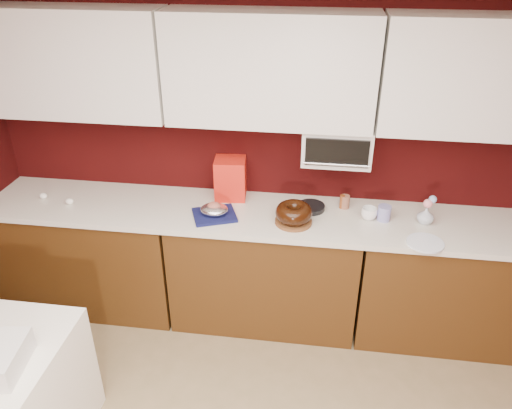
{
  "coord_description": "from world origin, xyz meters",
  "views": [
    {
      "loc": [
        0.35,
        -1.02,
        2.62
      ],
      "look_at": [
        -0.05,
        1.84,
        1.02
      ],
      "focal_mm": 35.0,
      "sensor_mm": 36.0,
      "label": 1
    }
  ],
  "objects_px": {
    "pandoro_box": "(230,178)",
    "blue_jar": "(384,213)",
    "coffee_mug": "(369,212)",
    "foil_ham_nest": "(214,209)",
    "toaster_oven": "(337,143)",
    "flower_vase": "(426,214)",
    "bundt_cake": "(294,213)"
  },
  "relations": [
    {
      "from": "toaster_oven",
      "to": "coffee_mug",
      "type": "xyz_separation_m",
      "value": [
        0.25,
        -0.15,
        -0.42
      ]
    },
    {
      "from": "foil_ham_nest",
      "to": "pandoro_box",
      "type": "bearing_deg",
      "value": 78.96
    },
    {
      "from": "bundt_cake",
      "to": "coffee_mug",
      "type": "bearing_deg",
      "value": 13.7
    },
    {
      "from": "blue_jar",
      "to": "flower_vase",
      "type": "bearing_deg",
      "value": -0.47
    },
    {
      "from": "pandoro_box",
      "to": "coffee_mug",
      "type": "xyz_separation_m",
      "value": [
        0.98,
        -0.19,
        -0.1
      ]
    },
    {
      "from": "toaster_oven",
      "to": "coffee_mug",
      "type": "relative_size",
      "value": 4.38
    },
    {
      "from": "pandoro_box",
      "to": "flower_vase",
      "type": "height_order",
      "value": "pandoro_box"
    },
    {
      "from": "blue_jar",
      "to": "flower_vase",
      "type": "distance_m",
      "value": 0.27
    },
    {
      "from": "toaster_oven",
      "to": "pandoro_box",
      "type": "distance_m",
      "value": 0.8
    },
    {
      "from": "toaster_oven",
      "to": "foil_ham_nest",
      "type": "relative_size",
      "value": 2.38
    },
    {
      "from": "foil_ham_nest",
      "to": "blue_jar",
      "type": "height_order",
      "value": "blue_jar"
    },
    {
      "from": "toaster_oven",
      "to": "bundt_cake",
      "type": "bearing_deg",
      "value": -133.21
    },
    {
      "from": "coffee_mug",
      "to": "flower_vase",
      "type": "distance_m",
      "value": 0.37
    },
    {
      "from": "blue_jar",
      "to": "toaster_oven",
      "type": "bearing_deg",
      "value": 157.45
    },
    {
      "from": "toaster_oven",
      "to": "flower_vase",
      "type": "xyz_separation_m",
      "value": [
        0.61,
        -0.15,
        -0.41
      ]
    },
    {
      "from": "blue_jar",
      "to": "coffee_mug",
      "type": "bearing_deg",
      "value": -178.72
    },
    {
      "from": "foil_ham_nest",
      "to": "flower_vase",
      "type": "bearing_deg",
      "value": 4.5
    },
    {
      "from": "foil_ham_nest",
      "to": "pandoro_box",
      "type": "xyz_separation_m",
      "value": [
        0.06,
        0.3,
        0.09
      ]
    },
    {
      "from": "foil_ham_nest",
      "to": "pandoro_box",
      "type": "relative_size",
      "value": 0.64
    },
    {
      "from": "coffee_mug",
      "to": "blue_jar",
      "type": "distance_m",
      "value": 0.1
    },
    {
      "from": "coffee_mug",
      "to": "toaster_oven",
      "type": "bearing_deg",
      "value": 149.51
    },
    {
      "from": "pandoro_box",
      "to": "blue_jar",
      "type": "bearing_deg",
      "value": -15.43
    },
    {
      "from": "blue_jar",
      "to": "flower_vase",
      "type": "relative_size",
      "value": 0.81
    },
    {
      "from": "foil_ham_nest",
      "to": "flower_vase",
      "type": "height_order",
      "value": "flower_vase"
    },
    {
      "from": "pandoro_box",
      "to": "blue_jar",
      "type": "xyz_separation_m",
      "value": [
        1.08,
        -0.19,
        -0.1
      ]
    },
    {
      "from": "pandoro_box",
      "to": "toaster_oven",
      "type": "bearing_deg",
      "value": -8.96
    },
    {
      "from": "bundt_cake",
      "to": "blue_jar",
      "type": "bearing_deg",
      "value": 11.72
    },
    {
      "from": "toaster_oven",
      "to": "blue_jar",
      "type": "relative_size",
      "value": 4.29
    },
    {
      "from": "toaster_oven",
      "to": "coffee_mug",
      "type": "bearing_deg",
      "value": -30.49
    },
    {
      "from": "bundt_cake",
      "to": "flower_vase",
      "type": "distance_m",
      "value": 0.87
    },
    {
      "from": "toaster_oven",
      "to": "bundt_cake",
      "type": "height_order",
      "value": "toaster_oven"
    },
    {
      "from": "toaster_oven",
      "to": "bundt_cake",
      "type": "distance_m",
      "value": 0.54
    }
  ]
}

